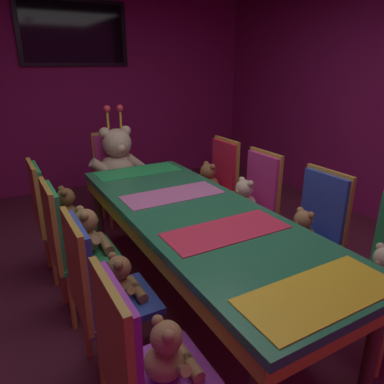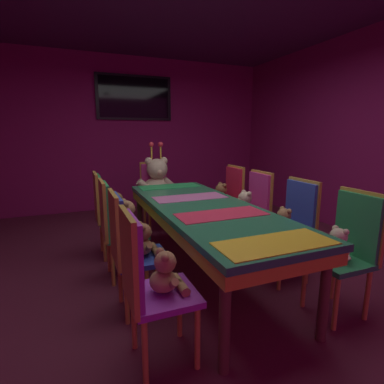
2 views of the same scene
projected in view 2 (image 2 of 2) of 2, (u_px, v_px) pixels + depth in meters
name	position (u px, v px, depth m)	size (l,w,h in m)	color
ground_plane	(203.00, 276.00, 2.97)	(7.90, 7.90, 0.00)	#591E33
wall_back	(135.00, 134.00, 5.61)	(5.20, 0.12, 2.80)	#8C1959
banquet_table	(204.00, 214.00, 2.84)	(0.90, 2.55, 0.75)	#26724C
chair_left_0	(143.00, 275.00, 1.74)	(0.42, 0.41, 0.98)	purple
teddy_left_0	(166.00, 274.00, 1.80)	(0.22, 0.29, 0.27)	#9E7247
chair_left_1	(126.00, 241.00, 2.28)	(0.42, 0.41, 0.98)	#2D47B2
teddy_left_1	(144.00, 241.00, 2.34)	(0.22, 0.29, 0.27)	olive
chair_left_2	(112.00, 220.00, 2.84)	(0.42, 0.41, 0.98)	#268C4C
teddy_left_2	(128.00, 218.00, 2.89)	(0.27, 0.35, 0.33)	#9E7247
chair_left_3	(104.00, 206.00, 3.37)	(0.42, 0.41, 0.98)	#268C4C
teddy_left_3	(117.00, 206.00, 3.42)	(0.24, 0.31, 0.30)	brown
chair_right_0	(351.00, 240.00, 2.31)	(0.42, 0.41, 0.98)	#268C4C
teddy_right_0	(337.00, 246.00, 2.26)	(0.21, 0.27, 0.26)	beige
chair_right_1	(295.00, 219.00, 2.86)	(0.42, 0.41, 0.98)	#2D47B2
teddy_right_1	(283.00, 223.00, 2.81)	(0.22, 0.28, 0.27)	#9E7247
chair_right_2	(255.00, 204.00, 3.46)	(0.42, 0.41, 0.98)	#CC338C
teddy_right_2	(244.00, 206.00, 3.40)	(0.26, 0.33, 0.31)	beige
chair_right_3	(230.00, 195.00, 4.00)	(0.42, 0.41, 0.98)	red
teddy_right_3	(221.00, 196.00, 3.95)	(0.25, 0.33, 0.31)	olive
throne_chair	(155.00, 188.00, 4.51)	(0.41, 0.42, 0.98)	#CC338C
king_teddy_bear	(158.00, 181.00, 4.33)	(0.65, 0.50, 0.83)	beige
wall_tv	(134.00, 98.00, 5.39)	(1.37, 0.06, 0.79)	black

